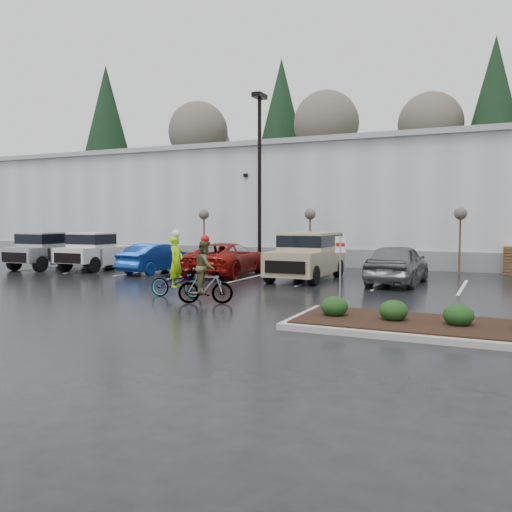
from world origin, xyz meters
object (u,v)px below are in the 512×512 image
at_px(car_red, 227,259).
at_px(cyclist_hivis, 176,276).
at_px(cyclist_olive, 205,278).
at_px(lamppost, 259,161).
at_px(fire_lane_sign, 340,264).
at_px(pickup_silver, 54,250).
at_px(sapling_mid, 310,217).
at_px(car_blue, 158,258).
at_px(pickup_white, 103,251).
at_px(car_grey, 397,264).
at_px(sapling_east, 460,217).
at_px(sapling_west, 204,217).
at_px(suv_tan, 306,256).

relative_size(car_red, cyclist_hivis, 2.39).
bearing_deg(cyclist_olive, lamppost, -5.80).
xyz_separation_m(fire_lane_sign, cyclist_olive, (-4.36, 0.07, -0.61)).
relative_size(pickup_silver, cyclist_hivis, 2.26).
xyz_separation_m(sapling_mid, car_blue, (-6.02, -5.30, -2.01)).
relative_size(sapling_mid, pickup_silver, 0.62).
bearing_deg(pickup_white, car_grey, -0.60).
distance_m(sapling_mid, cyclist_hivis, 12.11).
distance_m(sapling_east, pickup_white, 18.04).
distance_m(sapling_west, sapling_east, 14.00).
bearing_deg(pickup_white, cyclist_olive, -36.17).
bearing_deg(car_grey, car_blue, 2.67).
distance_m(car_grey, cyclist_hivis, 9.22).
distance_m(pickup_white, cyclist_hivis, 11.52).
distance_m(sapling_mid, cyclist_olive, 12.91).
relative_size(sapling_mid, suv_tan, 0.63).
distance_m(pickup_silver, cyclist_hivis, 13.42).
height_order(sapling_mid, cyclist_hivis, sapling_mid).
bearing_deg(car_grey, cyclist_olive, 60.77).
relative_size(pickup_silver, cyclist_olive, 2.40).
bearing_deg(sapling_east, sapling_mid, 180.00).
distance_m(pickup_white, car_blue, 3.79).
xyz_separation_m(sapling_west, car_red, (4.04, -4.86, -1.97)).
distance_m(car_blue, car_grey, 11.52).
relative_size(sapling_west, car_red, 0.58).
bearing_deg(car_grey, sapling_mid, -41.17).
bearing_deg(pickup_white, cyclist_hivis, -37.62).
bearing_deg(lamppost, suv_tan, -44.91).
height_order(car_red, cyclist_olive, cyclist_olive).
xyz_separation_m(sapling_west, fire_lane_sign, (11.80, -12.80, -1.32)).
relative_size(car_blue, cyclist_hivis, 1.90).
bearing_deg(sapling_mid, cyclist_olive, -85.77).
bearing_deg(sapling_east, cyclist_hivis, -124.39).
xyz_separation_m(lamppost, sapling_west, (-4.00, 1.00, -2.96)).
distance_m(car_red, suv_tan, 4.06).
bearing_deg(cyclist_olive, sapling_east, -49.42).
bearing_deg(sapling_east, car_red, -154.01).
height_order(lamppost, car_blue, lamppost).
xyz_separation_m(sapling_west, pickup_silver, (-6.01, -5.63, -1.75)).
xyz_separation_m(sapling_east, pickup_white, (-17.28, -4.89, -1.75)).
bearing_deg(cyclist_olive, fire_lane_sign, -113.11).
bearing_deg(pickup_white, sapling_west, 56.13).
bearing_deg(cyclist_olive, sapling_mid, -17.93).
xyz_separation_m(sapling_mid, car_grey, (5.49, -5.05, -1.90)).
distance_m(sapling_mid, sapling_east, 7.50).
bearing_deg(lamppost, car_grey, -26.86).
bearing_deg(cyclist_hivis, pickup_silver, 56.62).
relative_size(fire_lane_sign, car_blue, 0.50).
relative_size(lamppost, sapling_east, 2.88).
bearing_deg(pickup_white, pickup_silver, -164.77).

